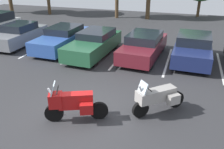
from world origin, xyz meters
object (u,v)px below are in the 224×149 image
motorcycle_touring (73,103)px  car_green (94,43)px  car_maroon (144,46)px  motorcycle_second (158,97)px  car_blue (63,38)px  car_navy (193,49)px  car_grey (19,35)px

motorcycle_touring → car_green: size_ratio=0.42×
motorcycle_touring → car_maroon: 7.08m
motorcycle_touring → car_maroon: motorcycle_touring is taller
motorcycle_second → car_blue: size_ratio=0.35×
motorcycle_touring → car_green: bearing=105.9°
motorcycle_touring → car_navy: 8.18m
car_blue → car_maroon: (5.31, -0.06, 0.02)m
car_grey → car_navy: 11.22m
car_blue → car_maroon: bearing=-0.7°
car_blue → motorcycle_touring: bearing=-58.9°
car_maroon → car_navy: car_navy is taller
car_maroon → car_blue: bearing=179.3°
car_blue → car_navy: size_ratio=1.15×
car_grey → car_green: size_ratio=0.86×
car_navy → motorcycle_touring: bearing=-117.6°
motorcycle_second → car_navy: (1.12, 5.87, 0.09)m
car_grey → motorcycle_touring: bearing=-42.8°
car_blue → car_navy: (8.05, 0.18, 0.05)m
motorcycle_touring → car_navy: car_navy is taller
motorcycle_touring → motorcycle_second: size_ratio=1.22×
car_grey → car_navy: car_navy is taller
car_grey → car_blue: 3.18m
car_green → car_navy: car_navy is taller
motorcycle_touring → car_grey: (-7.43, 6.87, 0.03)m
car_green → motorcycle_second: bearing=-48.8°
motorcycle_second → car_green: 6.90m
car_green → car_grey: bearing=176.8°
motorcycle_second → car_navy: size_ratio=0.40×
car_grey → car_maroon: (8.49, 0.13, -0.00)m
car_green → car_maroon: car_maroon is taller
car_blue → car_maroon: size_ratio=1.01×
motorcycle_second → car_grey: size_ratio=0.40×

